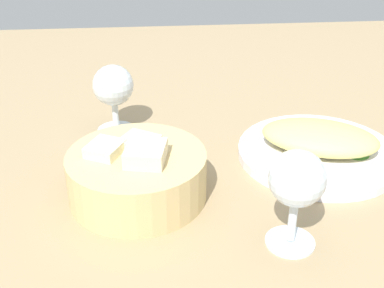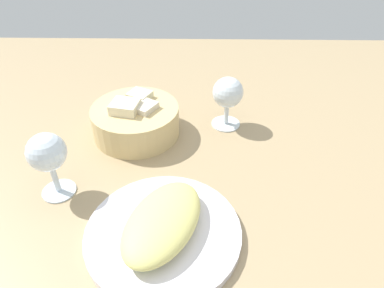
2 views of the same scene
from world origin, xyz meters
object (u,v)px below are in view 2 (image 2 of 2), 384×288
at_px(bread_basket, 136,120).
at_px(wine_glass_far, 48,155).
at_px(plate, 163,233).
at_px(wine_glass_near, 228,95).

height_order(bread_basket, wine_glass_far, wine_glass_far).
bearing_deg(plate, bread_basket, 16.41).
height_order(plate, wine_glass_near, wine_glass_near).
xyz_separation_m(plate, bread_basket, (0.27, 0.08, 0.03)).
distance_m(plate, bread_basket, 0.28).
distance_m(bread_basket, wine_glass_near, 0.20).
relative_size(bread_basket, wine_glass_near, 1.59).
bearing_deg(wine_glass_far, bread_basket, -32.24).
height_order(plate, bread_basket, bread_basket).
distance_m(bread_basket, wine_glass_far, 0.22).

